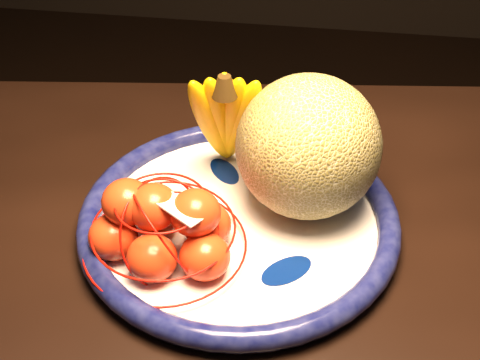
# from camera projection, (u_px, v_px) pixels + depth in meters

# --- Properties ---
(dining_table) EXTENTS (1.61, 1.08, 0.76)m
(dining_table) POSITION_uv_depth(u_px,v_px,m) (11.00, 342.00, 0.78)
(dining_table) COLOR black
(dining_table) RESTS_ON ground
(fruit_bowl) EXTENTS (0.39, 0.39, 0.03)m
(fruit_bowl) POSITION_uv_depth(u_px,v_px,m) (239.00, 220.00, 0.81)
(fruit_bowl) COLOR white
(fruit_bowl) RESTS_ON dining_table
(cantaloupe) EXTENTS (0.17, 0.17, 0.17)m
(cantaloupe) POSITION_uv_depth(u_px,v_px,m) (308.00, 147.00, 0.78)
(cantaloupe) COLOR olive
(cantaloupe) RESTS_ON fruit_bowl
(banana_bunch) EXTENTS (0.12, 0.11, 0.18)m
(banana_bunch) POSITION_uv_depth(u_px,v_px,m) (226.00, 115.00, 0.82)
(banana_bunch) COLOR yellow
(banana_bunch) RESTS_ON fruit_bowl
(mandarin_bag) EXTENTS (0.23, 0.23, 0.12)m
(mandarin_bag) POSITION_uv_depth(u_px,v_px,m) (164.00, 227.00, 0.74)
(mandarin_bag) COLOR #F54119
(mandarin_bag) RESTS_ON fruit_bowl
(price_tag) EXTENTS (0.08, 0.06, 0.01)m
(price_tag) POSITION_uv_depth(u_px,v_px,m) (174.00, 205.00, 0.71)
(price_tag) COLOR white
(price_tag) RESTS_ON mandarin_bag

